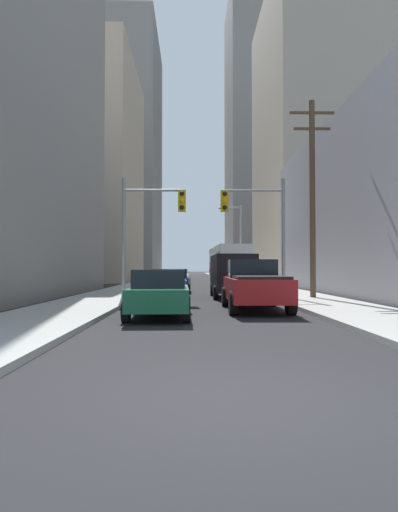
{
  "coord_description": "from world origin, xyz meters",
  "views": [
    {
      "loc": [
        -0.62,
        -5.16,
        1.57
      ],
      "look_at": [
        0.0,
        30.39,
        2.53
      ],
      "focal_mm": 31.54,
      "sensor_mm": 36.0,
      "label": 1
    }
  ],
  "objects": [
    {
      "name": "ground_plane",
      "position": [
        0.0,
        0.0,
        0.0
      ],
      "size": [
        400.0,
        400.0,
        0.0
      ],
      "primitive_type": "plane",
      "color": "black"
    },
    {
      "name": "sidewalk_left",
      "position": [
        -5.01,
        50.0,
        0.07
      ],
      "size": [
        3.34,
        160.0,
        0.15
      ],
      "primitive_type": "cube",
      "color": "#9E9E99",
      "rests_on": "ground"
    },
    {
      "name": "sidewalk_right",
      "position": [
        5.01,
        50.0,
        0.07
      ],
      "size": [
        3.34,
        160.0,
        0.15
      ],
      "primitive_type": "cube",
      "color": "#9E9E99",
      "rests_on": "ground"
    },
    {
      "name": "city_bus",
      "position": [
        2.61,
        33.93,
        1.93
      ],
      "size": [
        2.9,
        11.58,
        3.4
      ],
      "color": "silver",
      "rests_on": "ground"
    },
    {
      "name": "pickup_truck_red",
      "position": [
        1.74,
        11.62,
        0.93
      ],
      "size": [
        2.2,
        5.42,
        1.9
      ],
      "color": "maroon",
      "rests_on": "ground"
    },
    {
      "name": "cargo_van_black",
      "position": [
        1.55,
        18.64,
        1.29
      ],
      "size": [
        2.16,
        5.25,
        2.26
      ],
      "color": "black",
      "rests_on": "ground"
    },
    {
      "name": "sedan_green",
      "position": [
        -1.62,
        9.06,
        0.77
      ],
      "size": [
        1.95,
        4.24,
        1.52
      ],
      "color": "#195938",
      "rests_on": "ground"
    },
    {
      "name": "sedan_blue",
      "position": [
        -1.77,
        17.81,
        0.77
      ],
      "size": [
        1.95,
        4.25,
        1.52
      ],
      "color": "navy",
      "rests_on": "ground"
    },
    {
      "name": "sedan_navy",
      "position": [
        -1.64,
        23.4,
        0.77
      ],
      "size": [
        1.95,
        4.26,
        1.52
      ],
      "color": "#141E4C",
      "rests_on": "ground"
    },
    {
      "name": "traffic_signal_near_left",
      "position": [
        -2.63,
        16.86,
        4.01
      ],
      "size": [
        3.14,
        0.44,
        6.0
      ],
      "color": "gray",
      "rests_on": "ground"
    },
    {
      "name": "traffic_signal_near_right",
      "position": [
        2.6,
        16.86,
        4.01
      ],
      "size": [
        3.19,
        0.44,
        6.0
      ],
      "color": "gray",
      "rests_on": "ground"
    },
    {
      "name": "utility_pole_right",
      "position": [
        5.34,
        16.73,
        5.2
      ],
      "size": [
        2.2,
        0.28,
        9.85
      ],
      "color": "brown",
      "rests_on": "ground"
    },
    {
      "name": "street_lamp_right",
      "position": [
        3.71,
        36.87,
        4.51
      ],
      "size": [
        2.18,
        0.32,
        7.5
      ],
      "color": "gray",
      "rests_on": "ground"
    },
    {
      "name": "building_left_mid_office",
      "position": [
        -16.59,
        49.74,
        13.25
      ],
      "size": [
        18.16,
        20.11,
        26.5
      ],
      "primitive_type": "cube",
      "color": "#B7A893",
      "rests_on": "ground"
    },
    {
      "name": "building_left_far_tower",
      "position": [
        -19.97,
        91.36,
        25.86
      ],
      "size": [
        24.33,
        27.18,
        51.73
      ],
      "primitive_type": "cube",
      "color": "gray",
      "rests_on": "ground"
    },
    {
      "name": "building_right_mid_block",
      "position": [
        19.5,
        45.48,
        16.3
      ],
      "size": [
        23.54,
        20.84,
        32.6
      ],
      "primitive_type": "cube",
      "color": "#B7A893",
      "rests_on": "ground"
    },
    {
      "name": "building_right_far_highrise",
      "position": [
        15.13,
        93.8,
        30.98
      ],
      "size": [
        15.02,
        22.39,
        61.95
      ],
      "primitive_type": "cube",
      "color": "gray",
      "rests_on": "ground"
    }
  ]
}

